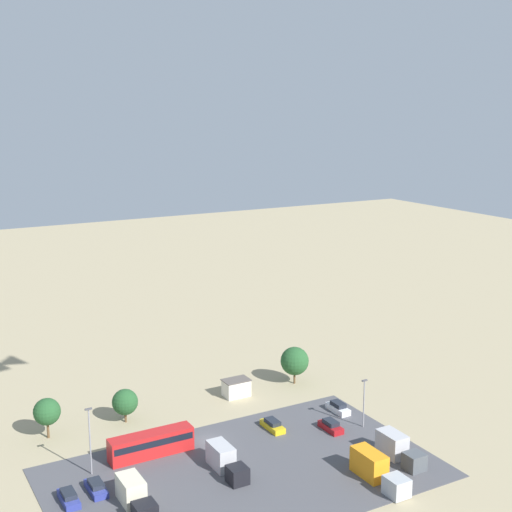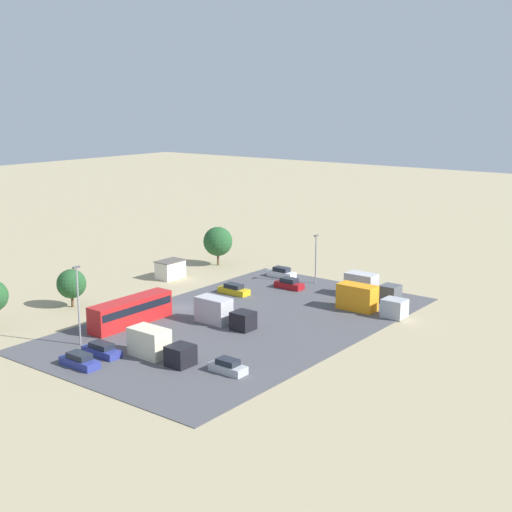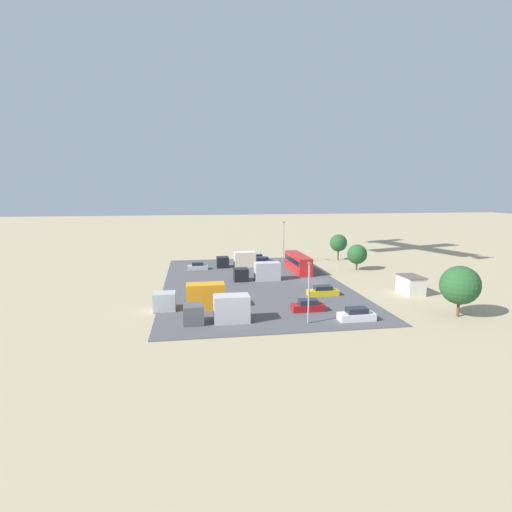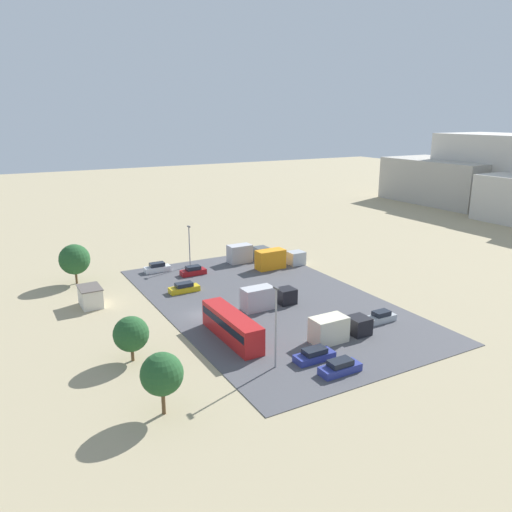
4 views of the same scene
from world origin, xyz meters
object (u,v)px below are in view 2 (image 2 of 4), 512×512
Objects in this scene: shed_building at (170,269)px; parked_car_5 at (234,290)px; parked_truck_1 at (158,346)px; parked_car_2 at (228,367)px; parked_car_4 at (102,350)px; bus at (131,311)px; parked_car_0 at (80,361)px; parked_truck_3 at (367,300)px; parked_car_1 at (289,284)px; parked_truck_0 at (369,287)px; parked_truck_2 at (222,313)px; parked_car_3 at (282,273)px.

parked_car_5 is (1.15, 13.65, -0.74)m from shed_building.
shed_building is at bearing -137.82° from parked_truck_1.
parked_truck_1 reaches higher than shed_building.
parked_car_2 is 0.86× the size of parked_car_4.
parked_car_2 reaches higher than parked_car_4.
bus is 2.52× the size of parked_car_0.
parked_car_0 is 1.16× the size of parked_car_2.
parked_car_5 is 19.66m from parked_truck_3.
shed_building is 19.16m from parked_car_1.
parked_truck_0 is 23.33m from parked_truck_2.
bus reaches higher than parked_truck_1.
parked_car_1 is (-6.13, 18.14, -0.71)m from shed_building.
parked_car_0 is at bearing -64.35° from bus.
parked_car_4 is 0.58× the size of parked_truck_1.
parked_car_3 is at bearing -152.23° from parked_car_2.
parked_truck_3 reaches higher than parked_car_1.
parked_truck_3 reaches higher than parked_car_2.
bus reaches higher than parked_car_2.
parked_truck_0 reaches higher than parked_truck_2.
shed_building is 0.98× the size of parked_car_3.
parked_car_2 is 14.69m from parked_car_4.
parked_car_4 is at bearing 6.62° from parked_car_3.
bus reaches higher than shed_building.
bus is at bearing -12.28° from parked_car_1.
parked_truck_3 is at bearing 161.98° from parked_truck_1.
parked_car_1 is (-25.79, 5.61, -1.13)m from bus.
parked_truck_0 is (-2.81, 11.63, 0.85)m from parked_car_1.
bus reaches higher than parked_car_4.
shed_building is at bearing -127.41° from parked_car_2.
parked_truck_1 is (-6.61, 4.80, 0.81)m from parked_car_0.
parked_car_4 is 0.57× the size of parked_truck_2.
parked_truck_0 is (-33.41, -2.23, 0.89)m from parked_car_2.
parked_truck_0 reaches higher than parked_car_0.
parked_car_0 is 19.96m from parked_truck_2.
parked_car_4 is at bearing -61.25° from parked_truck_1.
parked_truck_1 is at bearing 118.75° from parked_car_4.
bus reaches higher than parked_car_5.
parked_car_0 is 38.10m from parked_truck_3.
bus is at bearing -103.88° from parked_car_2.
parked_car_4 is at bearing 11.32° from parked_car_0.
parked_truck_1 is (-3.03, 5.52, 0.83)m from parked_car_4.
parked_car_3 is (-43.44, -5.34, 0.05)m from parked_car_0.
parked_car_1 is at bearing 77.72° from bus.
parked_truck_2 is (-13.17, -2.24, 0.03)m from parked_truck_1.
parked_car_0 is 0.49× the size of parked_truck_3.
bus is at bearing 32.51° from shed_building.
parked_car_3 reaches higher than parked_car_0.
parked_truck_1 is (32.11, 5.40, 0.78)m from parked_car_1.
parked_truck_3 is (-31.78, 14.87, 0.96)m from parked_car_4.
bus is at bearing -1.63° from parked_car_3.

